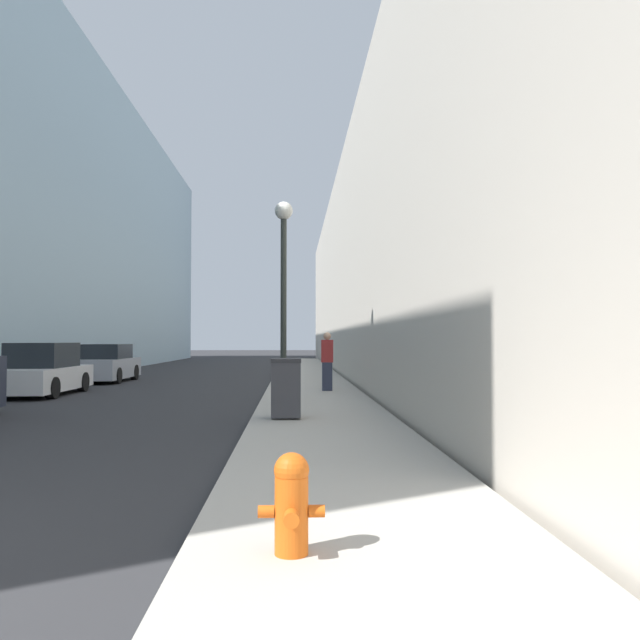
% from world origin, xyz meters
% --- Properties ---
extents(sidewalk_right, '(2.91, 60.00, 0.16)m').
position_xyz_m(sidewalk_right, '(5.53, 18.00, 0.08)').
color(sidewalk_right, '#ADA89E').
rests_on(sidewalk_right, ground).
extents(building_right_stone, '(12.00, 60.00, 10.09)m').
position_xyz_m(building_right_stone, '(13.08, 26.00, 5.05)').
color(building_right_stone, beige).
rests_on(building_right_stone, ground).
extents(fire_hydrant, '(0.49, 0.37, 0.73)m').
position_xyz_m(fire_hydrant, '(4.90, 0.50, 0.54)').
color(fire_hydrant, '#D15614').
rests_on(fire_hydrant, sidewalk_right).
extents(trash_bin, '(0.59, 0.61, 1.19)m').
position_xyz_m(trash_bin, '(4.77, 8.34, 0.77)').
color(trash_bin, '#3D3D42').
rests_on(trash_bin, sidewalk_right).
extents(lamppost, '(0.46, 0.46, 5.06)m').
position_xyz_m(lamppost, '(4.67, 11.64, 3.35)').
color(lamppost, '#2D332D').
rests_on(lamppost, sidewalk_right).
extents(parked_sedan_near, '(1.82, 4.33, 1.62)m').
position_xyz_m(parked_sedan_near, '(-2.84, 15.62, 0.73)').
color(parked_sedan_near, silver).
rests_on(parked_sedan_near, ground).
extents(parked_sedan_far, '(1.84, 4.39, 1.54)m').
position_xyz_m(parked_sedan_far, '(-2.72, 21.79, 0.71)').
color(parked_sedan_far, '#A3A8B2').
rests_on(parked_sedan_far, ground).
extents(pedestrian_on_sidewalk, '(0.36, 0.23, 1.79)m').
position_xyz_m(pedestrian_on_sidewalk, '(5.95, 15.03, 1.06)').
color(pedestrian_on_sidewalk, '#2D3347').
rests_on(pedestrian_on_sidewalk, sidewalk_right).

